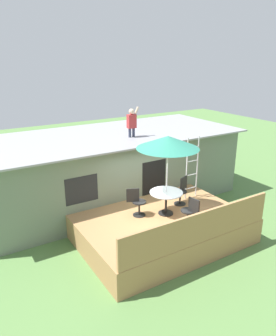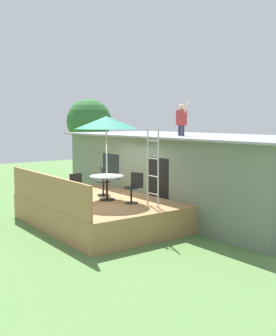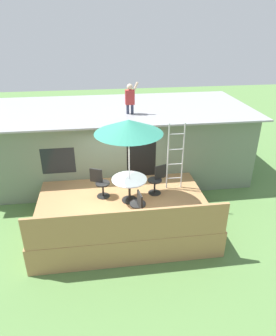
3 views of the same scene
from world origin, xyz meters
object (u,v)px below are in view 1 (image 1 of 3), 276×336
(patio_umbrella, at_px, (168,142))
(patio_chair_right, at_px, (181,191))
(person_figure, at_px, (132,121))
(patio_chair_near, at_px, (190,212))
(patio_chair_left, at_px, (137,202))
(patio_table, at_px, (166,197))
(step_ladder, at_px, (192,168))

(patio_umbrella, distance_m, patio_chair_right, 2.12)
(person_figure, relative_size, patio_chair_near, 1.21)
(patio_chair_left, bearing_deg, patio_chair_near, -30.80)
(patio_table, distance_m, step_ladder, 1.70)
(patio_chair_right, bearing_deg, step_ladder, 179.26)
(step_ladder, distance_m, patio_chair_right, 0.92)
(patio_umbrella, bearing_deg, step_ladder, 20.99)
(patio_umbrella, relative_size, patio_chair_right, 2.76)
(patio_chair_left, relative_size, patio_chair_near, 1.00)
(person_figure, bearing_deg, step_ladder, -61.39)
(person_figure, distance_m, patio_chair_right, 3.18)
(step_ladder, bearing_deg, patio_chair_left, -175.03)
(patio_umbrella, distance_m, patio_chair_left, 2.11)
(patio_chair_near, bearing_deg, step_ladder, -48.49)
(patio_chair_left, bearing_deg, person_figure, 86.48)
(patio_umbrella, bearing_deg, patio_chair_near, -82.53)
(patio_table, bearing_deg, patio_chair_right, 21.29)
(patio_chair_left, bearing_deg, patio_chair_right, 22.93)
(patio_chair_left, xyz_separation_m, patio_chair_near, (0.98, -1.38, 0.00))
(patio_table, xyz_separation_m, step_ladder, (1.51, 0.58, 0.51))
(patio_table, xyz_separation_m, patio_chair_near, (0.13, -1.01, -0.13))
(step_ladder, height_order, person_figure, person_figure)
(person_figure, height_order, patio_chair_left, person_figure)
(patio_umbrella, bearing_deg, patio_chair_right, 21.29)
(step_ladder, xyz_separation_m, patio_chair_right, (-0.62, -0.23, -0.64))
(person_figure, bearing_deg, patio_chair_right, -77.01)
(patio_table, height_order, person_figure, person_figure)
(patio_table, distance_m, patio_chair_right, 0.97)
(step_ladder, bearing_deg, person_figure, 118.61)
(step_ladder, xyz_separation_m, person_figure, (-1.16, 2.12, 1.42))
(patio_chair_left, bearing_deg, step_ladder, 28.74)
(patio_umbrella, distance_m, step_ladder, 2.04)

